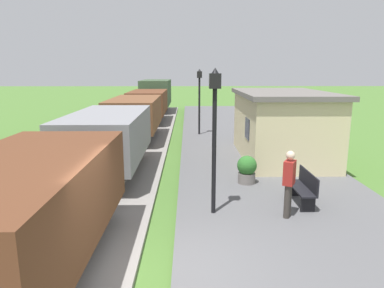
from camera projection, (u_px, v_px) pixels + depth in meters
The scene contains 11 objects.
ground_plane at pixel (161, 283), 6.51m from camera, with size 160.00×160.00×0.00m, color #47702D.
platform_slab at pixel (333, 276), 6.52m from camera, with size 6.00×60.00×0.25m, color #565659.
track_ballast at pixel (32, 281), 6.47m from camera, with size 3.80×60.00×0.12m, color gray.
rail_near at pixel (70, 275), 6.45m from camera, with size 0.07×60.00×0.14m, color slate.
freight_train at pixel (137, 113), 19.83m from camera, with size 2.50×32.60×2.72m.
station_hut at pixel (281, 125), 14.53m from camera, with size 3.50×5.80×2.78m.
bench_near_hut at pixel (304, 187), 9.64m from camera, with size 0.42×1.50×0.91m.
person_waiting at pixel (289, 181), 8.66m from camera, with size 0.39×0.45×1.71m.
potted_planter at pixel (247, 169), 11.38m from camera, with size 0.64×0.64×0.92m.
lamp_post_near at pixel (215, 115), 8.58m from camera, with size 0.28×0.28×3.70m.
lamp_post_far at pixel (199, 90), 19.67m from camera, with size 0.28×0.28×3.70m.
Camera 1 is at (0.50, -5.83, 3.89)m, focal length 32.69 mm.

